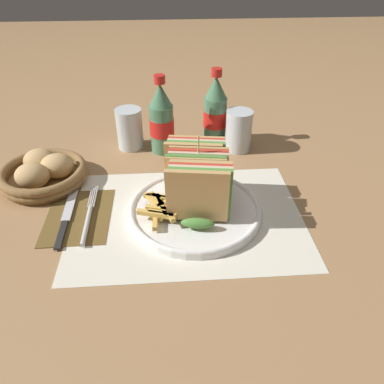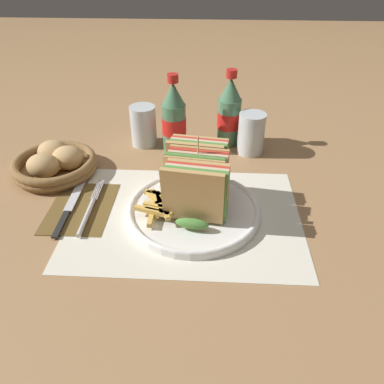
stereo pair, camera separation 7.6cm
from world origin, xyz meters
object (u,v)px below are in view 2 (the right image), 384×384
at_px(coke_bottle_far, 229,113).
at_px(knife, 70,206).
at_px(club_sandwich, 198,179).
at_px(glass_near, 251,136).
at_px(glass_far, 144,128).
at_px(plate_main, 191,210).
at_px(fork, 89,211).
at_px(bread_basket, 55,164).
at_px(coke_bottle_near, 174,119).

bearing_deg(coke_bottle_far, knife, -137.20).
height_order(club_sandwich, glass_near, club_sandwich).
relative_size(knife, coke_bottle_far, 1.00).
distance_m(coke_bottle_far, glass_far, 0.23).
distance_m(coke_bottle_far, glass_near, 0.08).
distance_m(club_sandwich, glass_near, 0.28).
xyz_separation_m(plate_main, knife, (-0.25, 0.00, -0.00)).
bearing_deg(plate_main, fork, -176.67).
bearing_deg(knife, bread_basket, 118.09).
bearing_deg(coke_bottle_far, glass_far, -175.78).
distance_m(plate_main, bread_basket, 0.36).
relative_size(coke_bottle_far, glass_near, 1.88).
xyz_separation_m(fork, bread_basket, (-0.12, 0.15, 0.02)).
distance_m(glass_near, glass_far, 0.28).
bearing_deg(fork, plate_main, 2.32).
xyz_separation_m(fork, coke_bottle_far, (0.29, 0.33, 0.08)).
distance_m(coke_bottle_near, coke_bottle_far, 0.15).
bearing_deg(coke_bottle_far, bread_basket, -156.86).
height_order(club_sandwich, glass_far, club_sandwich).
bearing_deg(club_sandwich, coke_bottle_far, 76.84).
relative_size(fork, glass_near, 1.81).
distance_m(coke_bottle_near, glass_far, 0.10).
distance_m(club_sandwich, fork, 0.23).
bearing_deg(glass_near, bread_basket, -164.72).
xyz_separation_m(coke_bottle_far, glass_near, (0.06, -0.05, -0.04)).
relative_size(plate_main, knife, 1.35).
distance_m(fork, knife, 0.05).
bearing_deg(bread_basket, glass_near, 15.28).
bearing_deg(fork, knife, 159.48).
relative_size(club_sandwich, fork, 0.99).
distance_m(plate_main, coke_bottle_near, 0.29).
relative_size(plate_main, bread_basket, 1.39).
xyz_separation_m(plate_main, glass_far, (-0.14, 0.30, 0.04)).
relative_size(fork, bread_basket, 0.98).
xyz_separation_m(coke_bottle_near, glass_far, (-0.08, 0.03, -0.04)).
relative_size(club_sandwich, glass_near, 1.78).
relative_size(club_sandwich, coke_bottle_near, 0.95).
height_order(glass_near, glass_far, same).
xyz_separation_m(knife, bread_basket, (-0.07, 0.13, 0.02)).
relative_size(coke_bottle_near, glass_far, 1.88).
bearing_deg(coke_bottle_near, bread_basket, -153.67).
relative_size(knife, glass_near, 1.89).
bearing_deg(glass_far, coke_bottle_near, -16.68).
bearing_deg(coke_bottle_far, coke_bottle_near, -163.43).
height_order(coke_bottle_near, coke_bottle_far, same).
height_order(glass_near, bread_basket, glass_near).
height_order(knife, glass_near, glass_near).
relative_size(glass_near, glass_far, 1.00).
bearing_deg(knife, glass_far, 68.29).
distance_m(coke_bottle_far, bread_basket, 0.45).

